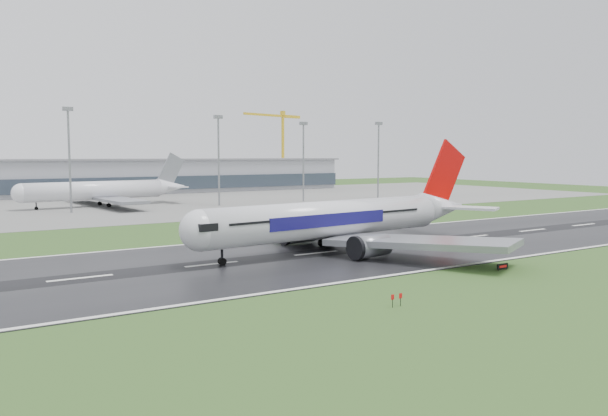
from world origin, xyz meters
TOP-DOWN VIEW (x-y plane):
  - ground at (0.00, 0.00)m, footprint 520.00×520.00m
  - runway at (0.00, 0.00)m, footprint 400.00×45.00m
  - apron at (0.00, 125.00)m, footprint 400.00×130.00m
  - terminal at (0.00, 185.00)m, footprint 240.00×36.00m
  - main_airliner at (7.63, 1.13)m, footprint 73.25×70.39m
  - parked_airliner at (-10.21, 118.12)m, footprint 65.99×62.36m
  - tower_crane at (107.41, 200.00)m, footprint 41.65×13.65m
  - runway_sign at (16.01, -27.50)m, footprint 2.31×0.31m
  - floodmast_2 at (-23.50, 100.00)m, footprint 0.64×0.64m
  - floodmast_3 at (24.86, 100.00)m, footprint 0.64×0.64m
  - floodmast_4 at (59.17, 100.00)m, footprint 0.64×0.64m
  - floodmast_5 at (95.11, 100.00)m, footprint 0.64×0.64m

SIDE VIEW (x-z plane):
  - ground at x=0.00m, z-range 0.00..0.00m
  - apron at x=0.00m, z-range 0.00..0.08m
  - runway at x=0.00m, z-range 0.00..0.10m
  - runway_sign at x=16.01m, z-range 0.00..1.04m
  - terminal at x=0.00m, z-range 0.00..15.00m
  - parked_airliner at x=-10.21m, z-range 0.08..17.67m
  - main_airliner at x=7.63m, z-range 0.10..19.92m
  - floodmast_4 at x=59.17m, z-range 0.00..28.62m
  - floodmast_5 at x=95.11m, z-range 0.00..29.65m
  - floodmast_3 at x=24.86m, z-range 0.00..29.87m
  - floodmast_2 at x=-23.50m, z-range 0.00..30.60m
  - tower_crane at x=107.41m, z-range 0.00..42.22m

